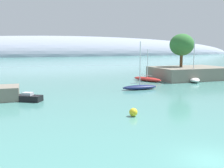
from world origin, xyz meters
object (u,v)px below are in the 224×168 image
sailboat_red_near_shore (147,79)px  tree_clump_shore (182,45)px  mooring_buoy_yellow (133,112)px  sailboat_navy_mid_mooring (140,87)px  sailboat_white_outer_mooring (193,79)px  motorboat_black_foreground (23,98)px

sailboat_red_near_shore → tree_clump_shore: bearing=81.1°
sailboat_red_near_shore → mooring_buoy_yellow: size_ratio=8.81×
sailboat_navy_mid_mooring → mooring_buoy_yellow: bearing=-116.9°
sailboat_navy_mid_mooring → mooring_buoy_yellow: size_ratio=9.24×
sailboat_navy_mid_mooring → sailboat_white_outer_mooring: 16.33m
sailboat_red_near_shore → mooring_buoy_yellow: 30.07m
tree_clump_shore → sailboat_white_outer_mooring: 9.58m
mooring_buoy_yellow → sailboat_white_outer_mooring: bearing=42.1°
sailboat_navy_mid_mooring → tree_clump_shore: bearing=36.8°
sailboat_white_outer_mooring → mooring_buoy_yellow: 32.39m
sailboat_white_outer_mooring → motorboat_black_foreground: bearing=-50.6°
tree_clump_shore → motorboat_black_foreground: 39.74m
motorboat_black_foreground → mooring_buoy_yellow: (10.84, -12.74, -0.00)m
sailboat_white_outer_mooring → motorboat_black_foreground: (-34.87, -8.97, -0.15)m
sailboat_red_near_shore → mooring_buoy_yellow: sailboat_red_near_shore is taller
sailboat_navy_mid_mooring → sailboat_white_outer_mooring: (15.35, 5.56, 0.13)m
sailboat_white_outer_mooring → motorboat_black_foreground: size_ratio=1.67×
sailboat_white_outer_mooring → mooring_buoy_yellow: size_ratio=10.25×
tree_clump_shore → mooring_buoy_yellow: (-25.16, -27.86, -7.40)m
mooring_buoy_yellow → sailboat_red_near_shore: bearing=59.5°
tree_clump_shore → sailboat_red_near_shore: size_ratio=0.97×
tree_clump_shore → sailboat_navy_mid_mooring: bearing=-144.6°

